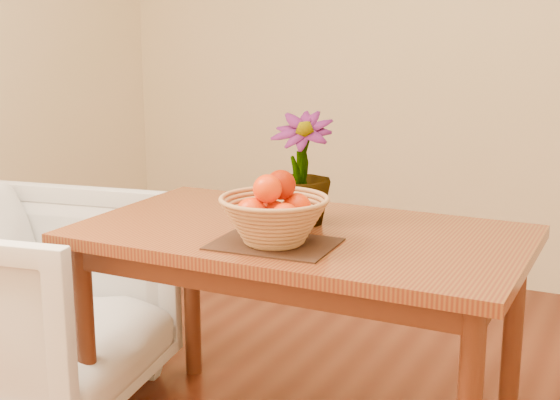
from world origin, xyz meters
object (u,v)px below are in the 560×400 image
at_px(potted_plant, 301,169).
at_px(armchair, 31,295).
at_px(table, 301,256).
at_px(wicker_basket, 274,222).

height_order(potted_plant, armchair, potted_plant).
bearing_deg(table, wicker_basket, -89.85).
bearing_deg(potted_plant, table, -75.06).
bearing_deg(armchair, wicker_basket, -100.90).
xyz_separation_m(table, potted_plant, (-0.04, 0.07, 0.27)).
xyz_separation_m(table, armchair, (-1.00, -0.16, -0.24)).
bearing_deg(wicker_basket, potted_plant, 97.70).
distance_m(table, potted_plant, 0.28).
bearing_deg(wicker_basket, armchair, 178.39).
relative_size(table, armchair, 1.64).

